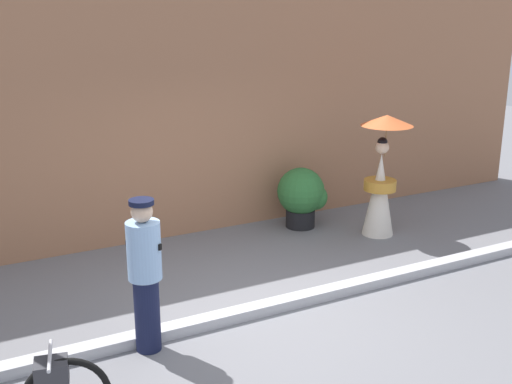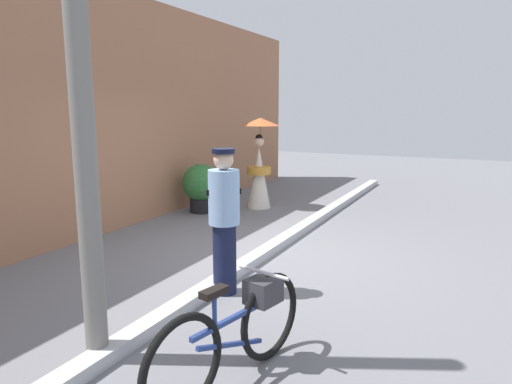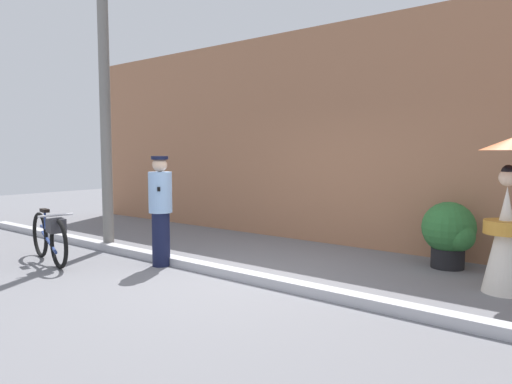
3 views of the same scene
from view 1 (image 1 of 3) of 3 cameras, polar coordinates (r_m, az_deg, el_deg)
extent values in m
plane|color=slate|center=(7.43, 0.15, -10.89)|extent=(30.00, 30.00, 0.00)
cube|color=#9E6B4C|center=(9.52, -8.55, 7.59)|extent=(14.00, 0.40, 3.94)
cube|color=#B2B2B7|center=(7.40, 0.15, -10.48)|extent=(14.00, 0.20, 0.12)
cylinder|color=silver|center=(5.41, -17.99, -13.76)|extent=(0.13, 0.48, 0.03)
cube|color=#333338|center=(5.49, -17.85, -15.12)|extent=(0.30, 0.27, 0.20)
cylinder|color=#141938|center=(6.66, -9.71, -10.74)|extent=(0.26, 0.26, 0.79)
cylinder|color=#8CB2E0|center=(6.38, -10.01, -5.19)|extent=(0.34, 0.34, 0.59)
sphere|color=#D8B293|center=(6.24, -10.20, -1.74)|extent=(0.21, 0.21, 0.21)
cylinder|color=black|center=(6.21, -10.24, -0.89)|extent=(0.25, 0.25, 0.05)
cube|color=black|center=(6.35, -10.04, -4.69)|extent=(0.29, 0.30, 0.06)
cone|color=silver|center=(9.84, 11.00, -0.22)|extent=(0.48, 0.48, 1.27)
cylinder|color=#C1842D|center=(9.80, 11.05, 0.63)|extent=(0.49, 0.49, 0.16)
sphere|color=beige|center=(9.66, 11.24, 3.98)|extent=(0.20, 0.20, 0.20)
sphere|color=black|center=(9.64, 11.26, 4.39)|extent=(0.15, 0.15, 0.15)
cylinder|color=olive|center=(9.67, 11.57, 4.71)|extent=(0.02, 0.02, 0.55)
cone|color=orange|center=(9.62, 11.66, 6.31)|extent=(0.78, 0.78, 0.16)
cylinder|color=black|center=(10.16, 3.99, -2.33)|extent=(0.46, 0.46, 0.29)
sphere|color=#2D6B33|center=(10.02, 4.04, 0.07)|extent=(0.75, 0.75, 0.75)
sphere|color=#2D6B33|center=(10.05, 5.27, -0.46)|extent=(0.41, 0.41, 0.41)
camera|label=2|loc=(4.28, -61.55, -11.58)|focal=32.36mm
camera|label=3|loc=(7.34, 50.37, -3.49)|focal=32.75mm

